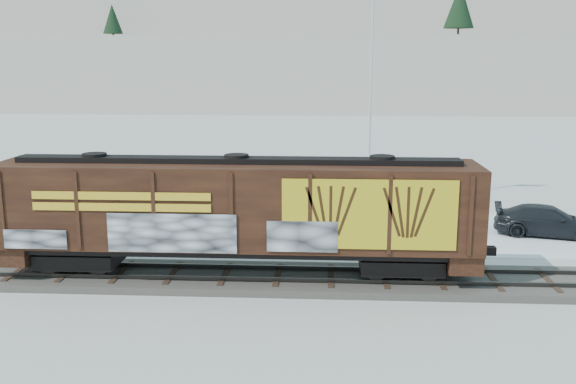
# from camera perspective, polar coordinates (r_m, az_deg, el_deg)

# --- Properties ---
(ground) EXTENTS (500.00, 500.00, 0.00)m
(ground) POSITION_cam_1_polar(r_m,az_deg,el_deg) (24.40, 3.81, -8.09)
(ground) COLOR white
(ground) RESTS_ON ground
(rail_track) EXTENTS (50.00, 3.40, 0.43)m
(rail_track) POSITION_cam_1_polar(r_m,az_deg,el_deg) (24.35, 3.82, -7.77)
(rail_track) COLOR #59544C
(rail_track) RESTS_ON ground
(parking_strip) EXTENTS (40.00, 8.00, 0.03)m
(parking_strip) POSITION_cam_1_polar(r_m,az_deg,el_deg) (31.56, 3.71, -3.48)
(parking_strip) COLOR white
(parking_strip) RESTS_ON ground
(hillside) EXTENTS (360.00, 110.00, 93.00)m
(hillside) POSITION_cam_1_polar(r_m,az_deg,el_deg) (162.89, 3.49, 13.74)
(hillside) COLOR white
(hillside) RESTS_ON ground
(hopper_railcar) EXTENTS (17.61, 3.06, 4.33)m
(hopper_railcar) POSITION_cam_1_polar(r_m,az_deg,el_deg) (23.81, -4.52, -1.46)
(hopper_railcar) COLOR black
(hopper_railcar) RESTS_ON rail_track
(flagpole) EXTENTS (2.30, 0.90, 13.09)m
(flagpole) POSITION_cam_1_polar(r_m,az_deg,el_deg) (36.29, 7.48, 6.35)
(flagpole) COLOR silver
(flagpole) RESTS_ON ground
(car_silver) EXTENTS (4.66, 3.04, 1.48)m
(car_silver) POSITION_cam_1_polar(r_m,az_deg,el_deg) (32.44, -5.92, -1.73)
(car_silver) COLOR #B6B9BE
(car_silver) RESTS_ON parking_strip
(car_white) EXTENTS (5.54, 3.46, 1.72)m
(car_white) POSITION_cam_1_polar(r_m,az_deg,el_deg) (31.73, 7.90, -1.86)
(car_white) COLOR white
(car_white) RESTS_ON parking_strip
(car_dark) EXTENTS (5.26, 3.08, 1.43)m
(car_dark) POSITION_cam_1_polar(r_m,az_deg,el_deg) (32.91, 22.12, -2.39)
(car_dark) COLOR black
(car_dark) RESTS_ON parking_strip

